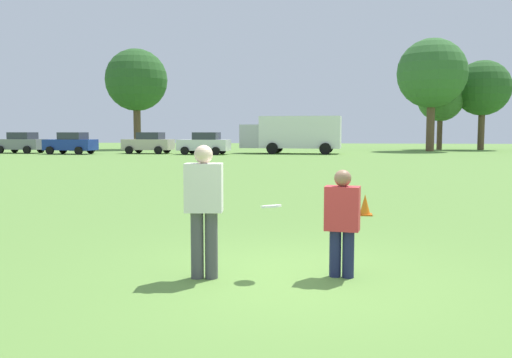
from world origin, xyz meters
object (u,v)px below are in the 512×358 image
object	(u,v)px
parked_car_center	(149,143)
box_truck	(293,133)
parked_car_mid_left	(71,143)
player_thrower	(204,204)
traffic_cone	(365,205)
parked_car_near_left	(21,143)
player_defender	(342,218)
frisbee	(271,206)
parked_car_mid_right	(204,143)

from	to	relation	value
parked_car_center	box_truck	distance (m)	12.41
parked_car_mid_left	box_truck	world-z (taller)	box_truck
player_thrower	traffic_cone	world-z (taller)	player_thrower
parked_car_near_left	parked_car_mid_left	xyz separation A→B (m)	(5.26, -1.31, 0.00)
player_defender	parked_car_center	world-z (taller)	parked_car_center
frisbee	box_truck	xyz separation A→B (m)	(-1.97, 39.41, 0.82)
player_thrower	frisbee	world-z (taller)	player_thrower
player_defender	parked_car_near_left	world-z (taller)	parked_car_near_left
traffic_cone	parked_car_near_left	size ratio (longest dim) A/B	0.11
parked_car_mid_left	parked_car_center	distance (m)	6.40
parked_car_mid_left	parked_car_center	world-z (taller)	same
traffic_cone	box_truck	world-z (taller)	box_truck
traffic_cone	box_truck	size ratio (longest dim) A/B	0.06
frisbee	parked_car_center	bearing A→B (deg)	110.61
parked_car_near_left	parked_car_mid_left	distance (m)	5.42
player_thrower	parked_car_mid_right	xyz separation A→B (m)	(-8.27, 36.89, -0.05)
player_defender	player_thrower	bearing A→B (deg)	-171.06
parked_car_center	frisbee	bearing A→B (deg)	-69.39
player_thrower	parked_car_near_left	bearing A→B (deg)	123.39
traffic_cone	parked_car_mid_left	world-z (taller)	parked_car_mid_left
traffic_cone	parked_car_mid_left	size ratio (longest dim) A/B	0.11
parked_car_center	parked_car_mid_left	bearing A→B (deg)	-163.77
frisbee	parked_car_center	xyz separation A→B (m)	(-14.26, 37.92, -0.01)
parked_car_mid_left	traffic_cone	bearing A→B (deg)	-54.32
player_thrower	parked_car_near_left	distance (m)	45.08
box_truck	player_defender	bearing A→B (deg)	-85.80
player_defender	box_truck	distance (m)	39.44
parked_car_near_left	parked_car_center	distance (m)	11.41
frisbee	parked_car_near_left	xyz separation A→B (m)	(-25.66, 37.44, -0.01)
parked_car_center	parked_car_mid_right	size ratio (longest dim) A/B	1.00
frisbee	player_thrower	bearing A→B (deg)	-167.17
player_thrower	parked_car_mid_left	xyz separation A→B (m)	(-19.55, 36.32, -0.05)
player_defender	parked_car_mid_left	xyz separation A→B (m)	(-21.33, 36.05, 0.14)
frisbee	parked_car_center	world-z (taller)	parked_car_center
player_defender	parked_car_near_left	size ratio (longest dim) A/B	0.33
parked_car_mid_left	box_truck	xyz separation A→B (m)	(18.44, 3.28, 0.83)
parked_car_near_left	box_truck	size ratio (longest dim) A/B	0.50
traffic_cone	parked_car_near_left	distance (m)	42.04
parked_car_mid_left	parked_car_mid_right	xyz separation A→B (m)	(11.29, 0.57, 0.00)
parked_car_near_left	parked_car_mid_right	distance (m)	16.56
traffic_cone	parked_car_mid_left	bearing A→B (deg)	125.68
player_defender	box_truck	bearing A→B (deg)	94.20
player_thrower	frisbee	distance (m)	0.87
player_defender	parked_car_center	size ratio (longest dim) A/B	0.33
player_defender	traffic_cone	bearing A→B (deg)	82.64
frisbee	parked_car_mid_right	size ratio (longest dim) A/B	0.06
player_thrower	box_truck	distance (m)	39.63
frisbee	box_truck	distance (m)	39.47
player_thrower	box_truck	xyz separation A→B (m)	(-1.11, 39.61, 0.77)
traffic_cone	box_truck	distance (m)	34.17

